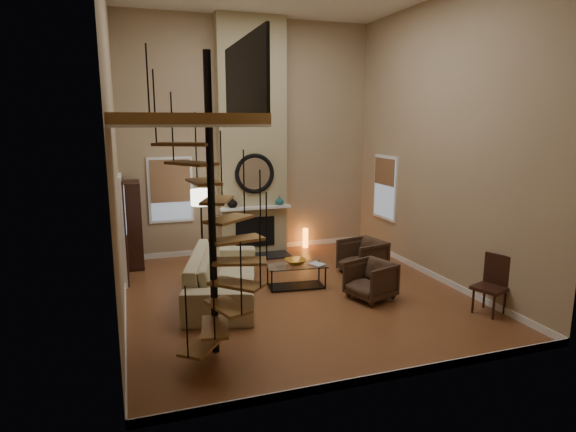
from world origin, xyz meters
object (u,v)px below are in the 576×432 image
object	(u,v)px
sofa	(223,275)
floor_lamp	(201,204)
side_chair	(493,282)
armchair_near	(365,257)
armchair_far	(373,279)
hutch	(132,224)
accent_lamp	(305,238)
coffee_table	(296,273)

from	to	relation	value
sofa	floor_lamp	distance (m)	2.16
sofa	side_chair	bearing A→B (deg)	-103.04
armchair_near	floor_lamp	size ratio (longest dim) A/B	0.47
armchair_far	hutch	bearing A→B (deg)	-148.68
side_chair	armchair_near	bearing A→B (deg)	111.55
armchair_far	accent_lamp	size ratio (longest dim) A/B	1.55
sofa	floor_lamp	bearing A→B (deg)	17.47
coffee_table	floor_lamp	bearing A→B (deg)	128.41
hutch	armchair_far	xyz separation A→B (m)	(4.06, -3.42, -0.60)
armchair_far	coffee_table	bearing A→B (deg)	-149.82
floor_lamp	accent_lamp	size ratio (longest dim) A/B	3.64
armchair_far	accent_lamp	distance (m)	3.71
accent_lamp	armchair_far	bearing A→B (deg)	-91.39
sofa	side_chair	xyz separation A→B (m)	(4.12, -2.20, 0.13)
side_chair	armchair_far	bearing A→B (deg)	142.13
hutch	accent_lamp	world-z (taller)	hutch
coffee_table	accent_lamp	world-z (taller)	accent_lamp
coffee_table	floor_lamp	distance (m)	2.67
armchair_near	side_chair	size ratio (longest dim) A/B	0.82
hutch	coffee_table	xyz separation A→B (m)	(2.93, -2.43, -0.67)
hutch	armchair_far	distance (m)	5.34
sofa	floor_lamp	world-z (taller)	floor_lamp
hutch	sofa	distance (m)	2.91
hutch	sofa	world-z (taller)	hutch
accent_lamp	side_chair	size ratio (longest dim) A/B	0.48
hutch	side_chair	size ratio (longest dim) A/B	1.86
hutch	armchair_near	xyz separation A→B (m)	(4.60, -2.06, -0.60)
hutch	floor_lamp	xyz separation A→B (m)	(1.43, -0.53, 0.46)
accent_lamp	armchair_near	bearing A→B (deg)	-78.99
armchair_far	side_chair	xyz separation A→B (m)	(1.57, -1.22, 0.17)
sofa	coffee_table	distance (m)	1.43
side_chair	hutch	bearing A→B (deg)	140.50
armchair_far	floor_lamp	world-z (taller)	floor_lamp
armchair_near	coffee_table	size ratio (longest dim) A/B	0.69
hutch	coffee_table	world-z (taller)	hutch
coffee_table	side_chair	size ratio (longest dim) A/B	1.19
sofa	armchair_near	xyz separation A→B (m)	(3.10, 0.37, -0.04)
coffee_table	accent_lamp	xyz separation A→B (m)	(1.21, 2.72, -0.03)
coffee_table	hutch	bearing A→B (deg)	140.34
side_chair	floor_lamp	bearing A→B (deg)	135.64
armchair_near	side_chair	distance (m)	2.78
accent_lamp	hutch	bearing A→B (deg)	-175.94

